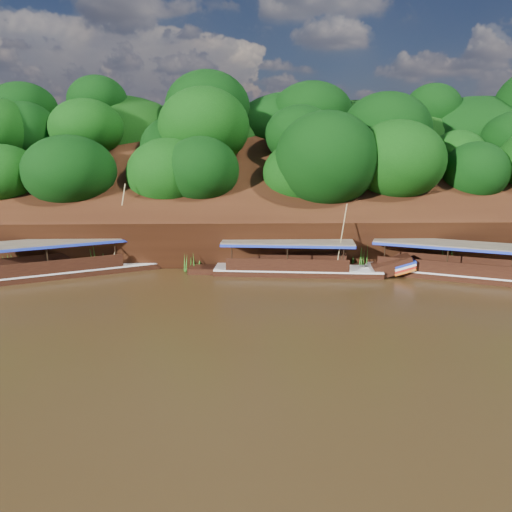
# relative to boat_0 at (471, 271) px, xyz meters

# --- Properties ---
(ground) EXTENTS (160.00, 160.00, 0.00)m
(ground) POSITION_rel_boat_0_xyz_m (-13.59, -6.43, -0.56)
(ground) COLOR black
(ground) RESTS_ON ground
(riverbank) EXTENTS (120.00, 30.06, 19.40)m
(riverbank) POSITION_rel_boat_0_xyz_m (-13.60, 16.30, 1.33)
(riverbank) COLOR black
(riverbank) RESTS_ON ground
(boat_0) EXTENTS (14.87, 7.73, 5.52)m
(boat_0) POSITION_rel_boat_0_xyz_m (0.00, 0.00, 0.00)
(boat_0) COLOR black
(boat_0) RESTS_ON ground
(boat_1) EXTENTS (14.31, 3.47, 5.69)m
(boat_1) POSITION_rel_boat_0_xyz_m (-11.17, 1.61, -0.01)
(boat_1) COLOR black
(boat_1) RESTS_ON ground
(boat_2) EXTENTS (15.88, 8.54, 6.82)m
(boat_2) POSITION_rel_boat_0_xyz_m (-28.04, 2.03, 0.02)
(boat_2) COLOR black
(boat_2) RESTS_ON ground
(reeds) EXTENTS (48.94, 2.56, 2.19)m
(reeds) POSITION_rel_boat_0_xyz_m (-16.39, 2.97, 0.36)
(reeds) COLOR #2A6E1B
(reeds) RESTS_ON ground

